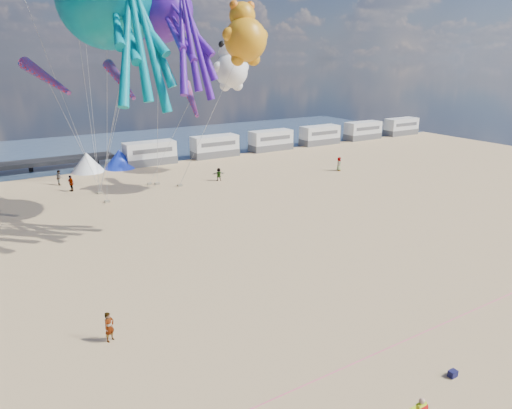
{
  "coord_description": "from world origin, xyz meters",
  "views": [
    {
      "loc": [
        -12.86,
        -17.76,
        13.35
      ],
      "look_at": [
        1.62,
        6.0,
        4.43
      ],
      "focal_mm": 32.0,
      "sensor_mm": 36.0,
      "label": 1
    }
  ],
  "objects_px": {
    "motorhome_5": "(401,126)",
    "windsock_left": "(46,77)",
    "kite_octopus_purple": "(159,11)",
    "cooler_navy": "(453,374)",
    "sandbag_e": "(100,193)",
    "beachgoer_4": "(219,174)",
    "motorhome_0": "(150,153)",
    "beachgoer_1": "(59,178)",
    "sandbag_d": "(150,184)",
    "motorhome_2": "(271,140)",
    "tent_blue": "(120,159)",
    "beachgoer_0": "(339,164)",
    "sandbag_a": "(107,202)",
    "sandbag_c": "(180,185)",
    "standing_person": "(109,327)",
    "motorhome_4": "(363,131)",
    "sandbag_b": "(157,183)",
    "kite_panda": "(231,71)",
    "motorhome_3": "(320,135)",
    "beachgoer_3": "(71,183)",
    "motorhome_1": "(215,146)",
    "windsock_right": "(121,81)",
    "windsock_mid": "(191,99)",
    "tent_white": "(87,162)",
    "kite_teddy_orange": "(245,40)"
  },
  "relations": [
    {
      "from": "motorhome_5",
      "to": "windsock_left",
      "type": "xyz_separation_m",
      "value": [
        -60.83,
        -15.04,
        10.36
      ]
    },
    {
      "from": "kite_octopus_purple",
      "to": "cooler_navy",
      "type": "bearing_deg",
      "value": -102.31
    },
    {
      "from": "sandbag_e",
      "to": "windsock_left",
      "type": "xyz_separation_m",
      "value": [
        -4.25,
        -4.43,
        11.75
      ]
    },
    {
      "from": "beachgoer_4",
      "to": "motorhome_0",
      "type": "bearing_deg",
      "value": -59.44
    },
    {
      "from": "beachgoer_1",
      "to": "sandbag_d",
      "type": "xyz_separation_m",
      "value": [
        8.47,
        -5.19,
        -0.71
      ]
    },
    {
      "from": "motorhome_2",
      "to": "sandbag_e",
      "type": "xyz_separation_m",
      "value": [
        -28.08,
        -10.61,
        -1.39
      ]
    },
    {
      "from": "tent_blue",
      "to": "beachgoer_0",
      "type": "bearing_deg",
      "value": -34.52
    },
    {
      "from": "sandbag_a",
      "to": "sandbag_c",
      "type": "height_order",
      "value": "same"
    },
    {
      "from": "standing_person",
      "to": "motorhome_0",
      "type": "bearing_deg",
      "value": 40.61
    },
    {
      "from": "motorhome_2",
      "to": "cooler_navy",
      "type": "bearing_deg",
      "value": -114.38
    },
    {
      "from": "motorhome_4",
      "to": "sandbag_b",
      "type": "distance_m",
      "value": 42.05
    },
    {
      "from": "sandbag_c",
      "to": "kite_panda",
      "type": "bearing_deg",
      "value": 20.2
    },
    {
      "from": "motorhome_0",
      "to": "motorhome_3",
      "type": "height_order",
      "value": "same"
    },
    {
      "from": "motorhome_0",
      "to": "cooler_navy",
      "type": "relative_size",
      "value": 17.37
    },
    {
      "from": "beachgoer_3",
      "to": "motorhome_1",
      "type": "bearing_deg",
      "value": 88.98
    },
    {
      "from": "sandbag_a",
      "to": "tent_blue",
      "type": "bearing_deg",
      "value": 69.69
    },
    {
      "from": "motorhome_1",
      "to": "sandbag_d",
      "type": "relative_size",
      "value": 13.2
    },
    {
      "from": "standing_person",
      "to": "beachgoer_0",
      "type": "bearing_deg",
      "value": 4.97
    },
    {
      "from": "motorhome_4",
      "to": "windsock_right",
      "type": "distance_m",
      "value": 52.24
    },
    {
      "from": "sandbag_c",
      "to": "kite_panda",
      "type": "relative_size",
      "value": 0.08
    },
    {
      "from": "tent_blue",
      "to": "motorhome_4",
      "type": "bearing_deg",
      "value": 0.0
    },
    {
      "from": "motorhome_5",
      "to": "beachgoer_3",
      "type": "relative_size",
      "value": 3.83
    },
    {
      "from": "beachgoer_1",
      "to": "windsock_mid",
      "type": "bearing_deg",
      "value": -121.49
    },
    {
      "from": "kite_panda",
      "to": "windsock_right",
      "type": "bearing_deg",
      "value": -156.91
    },
    {
      "from": "motorhome_3",
      "to": "standing_person",
      "type": "bearing_deg",
      "value": -139.27
    },
    {
      "from": "tent_white",
      "to": "sandbag_b",
      "type": "distance_m",
      "value": 11.52
    },
    {
      "from": "motorhome_3",
      "to": "beachgoer_4",
      "type": "relative_size",
      "value": 4.4
    },
    {
      "from": "sandbag_c",
      "to": "kite_teddy_orange",
      "type": "distance_m",
      "value": 16.77
    },
    {
      "from": "sandbag_d",
      "to": "sandbag_b",
      "type": "bearing_deg",
      "value": -21.71
    },
    {
      "from": "sandbag_d",
      "to": "motorhome_5",
      "type": "bearing_deg",
      "value": 10.99
    },
    {
      "from": "motorhome_0",
      "to": "beachgoer_0",
      "type": "bearing_deg",
      "value": -39.81
    },
    {
      "from": "standing_person",
      "to": "kite_octopus_purple",
      "type": "relative_size",
      "value": 0.14
    },
    {
      "from": "beachgoer_4",
      "to": "windsock_mid",
      "type": "distance_m",
      "value": 9.2
    },
    {
      "from": "beachgoer_0",
      "to": "kite_octopus_purple",
      "type": "relative_size",
      "value": 0.15
    },
    {
      "from": "windsock_mid",
      "to": "windsock_right",
      "type": "relative_size",
      "value": 1.3
    },
    {
      "from": "sandbag_a",
      "to": "sandbag_d",
      "type": "height_order",
      "value": "same"
    },
    {
      "from": "motorhome_5",
      "to": "beachgoer_4",
      "type": "distance_m",
      "value": 45.34
    },
    {
      "from": "motorhome_2",
      "to": "cooler_navy",
      "type": "height_order",
      "value": "motorhome_2"
    },
    {
      "from": "motorhome_3",
      "to": "windsock_mid",
      "type": "height_order",
      "value": "windsock_mid"
    },
    {
      "from": "motorhome_3",
      "to": "motorhome_4",
      "type": "relative_size",
      "value": 1.0
    },
    {
      "from": "motorhome_5",
      "to": "sandbag_c",
      "type": "height_order",
      "value": "motorhome_5"
    },
    {
      "from": "motorhome_3",
      "to": "beachgoer_1",
      "type": "relative_size",
      "value": 4.0
    },
    {
      "from": "motorhome_5",
      "to": "beachgoer_3",
      "type": "distance_m",
      "value": 59.45
    },
    {
      "from": "kite_teddy_orange",
      "to": "windsock_right",
      "type": "relative_size",
      "value": 1.39
    },
    {
      "from": "windsock_mid",
      "to": "motorhome_5",
      "type": "bearing_deg",
      "value": 28.98
    },
    {
      "from": "motorhome_2",
      "to": "beachgoer_3",
      "type": "height_order",
      "value": "motorhome_2"
    },
    {
      "from": "motorhome_5",
      "to": "sandbag_b",
      "type": "distance_m",
      "value": 51.31
    },
    {
      "from": "motorhome_1",
      "to": "beachgoer_0",
      "type": "bearing_deg",
      "value": -59.21
    },
    {
      "from": "beachgoer_3",
      "to": "kite_panda",
      "type": "relative_size",
      "value": 0.26
    },
    {
      "from": "motorhome_5",
      "to": "cooler_navy",
      "type": "relative_size",
      "value": 17.37
    }
  ]
}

